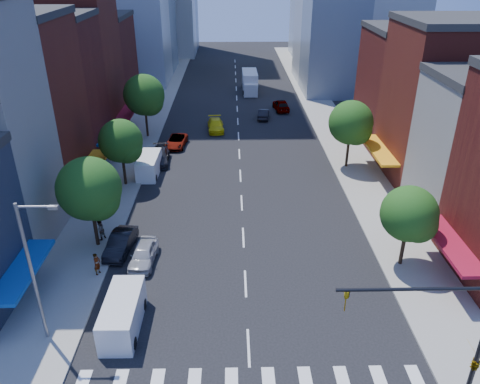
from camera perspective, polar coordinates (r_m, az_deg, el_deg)
The scene contains 28 objects.
ground at distance 28.79m, azimuth 1.05°, elevation -18.43°, with size 220.00×220.00×0.00m, color black.
sidewalk_left at distance 64.67m, azimuth -11.49°, elevation 7.88°, with size 5.00×120.00×0.15m, color gray.
sidewalk_right at distance 65.01m, azimuth 10.95°, elevation 8.03°, with size 5.00×120.00×0.15m, color gray.
bldg_left_2 at distance 47.13m, azimuth -26.63°, elevation 8.65°, with size 12.00×9.00×16.00m, color maroon.
bldg_left_3 at distance 54.77m, azimuth -23.05°, elevation 11.02°, with size 12.00×8.00×15.00m, color #4F1413.
bldg_left_4 at distance 62.33m, azimuth -20.54°, elevation 14.10°, with size 12.00×9.00×17.00m, color maroon.
bldg_left_5 at distance 71.59m, azimuth -17.96°, elevation 14.30°, with size 12.00×10.00×13.00m, color #4F1413.
bldg_right_2 at distance 51.05m, azimuth 24.71°, elevation 9.67°, with size 12.00×10.00×15.00m, color maroon.
bldg_right_3 at distance 60.16m, azimuth 20.72°, elevation 11.69°, with size 12.00×10.00×13.00m, color #4F1413.
traffic_signal at distance 25.12m, azimuth 25.99°, elevation -16.97°, with size 7.24×2.24×8.00m.
streetlight at distance 28.31m, azimuth -23.84°, elevation -8.21°, with size 2.25×0.25×9.00m.
tree_left_near at distance 36.40m, azimuth -17.68°, elevation 0.10°, with size 4.80×4.80×7.30m.
tree_left_mid at distance 46.29m, azimuth -14.16°, elevation 5.84°, with size 4.20×4.20×6.65m.
tree_left_far at distance 59.16m, azimuth -11.47°, elevation 11.33°, with size 5.00×5.00×7.75m.
tree_right_near at distance 34.87m, azimuth 20.15°, elevation -2.79°, with size 4.00×4.00×6.20m.
tree_right_far at distance 50.34m, azimuth 13.52°, elevation 8.01°, with size 4.60×4.60×7.20m.
parked_car_front at distance 35.65m, azimuth -11.70°, elevation -7.43°, with size 1.71×4.25×1.45m, color #A5A5AA.
parked_car_second at distance 37.31m, azimuth -14.35°, elevation -6.05°, with size 1.55×4.44×1.46m, color black.
parked_car_third at distance 56.83m, azimuth -7.75°, elevation 6.14°, with size 2.14×4.65×1.29m, color #999999.
parked_car_rear at distance 52.38m, azimuth -9.79°, elevation 4.28°, with size 2.07×5.08×1.48m, color black.
cargo_van_near at distance 30.04m, azimuth -14.16°, elevation -14.40°, with size 2.08×5.01×2.13m.
cargo_van_far at distance 49.46m, azimuth -11.05°, elevation 3.16°, with size 2.09×4.93×2.08m.
taxi at distance 61.82m, azimuth -2.99°, elevation 8.13°, with size 1.99×4.90×1.42m, color yellow.
traffic_car_oncoming at distance 66.72m, azimuth 2.89°, elevation 9.51°, with size 1.43×4.10×1.35m, color black.
traffic_car_far at distance 70.50m, azimuth 5.02°, elevation 10.51°, with size 1.93×4.81×1.64m, color #999999.
box_truck at distance 80.64m, azimuth 1.21°, elevation 13.21°, with size 2.56×8.06×3.24m.
pedestrian_near at distance 34.96m, azimuth -17.04°, elevation -8.37°, with size 0.61×0.40×1.68m, color #999999.
pedestrian_far at distance 38.88m, azimuth -16.72°, elevation -4.43°, with size 0.85×0.66×1.76m, color #999999.
Camera 1 is at (-0.89, -20.28, 20.43)m, focal length 35.00 mm.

